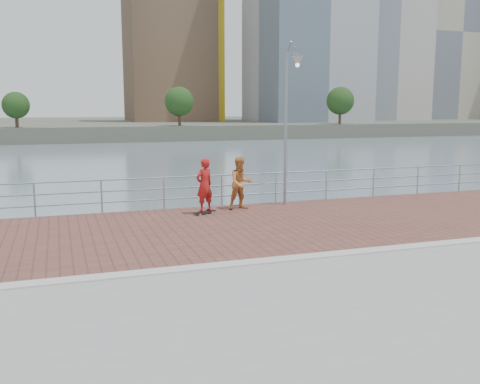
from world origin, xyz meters
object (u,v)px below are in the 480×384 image
object	(u,v)px
guardrail	(193,188)
street_lamp	(291,96)
skateboarder	(204,185)
bystander	(241,183)

from	to	relation	value
guardrail	street_lamp	bearing A→B (deg)	-15.49
guardrail	skateboarder	world-z (taller)	skateboarder
skateboarder	bystander	bearing A→B (deg)	174.36
bystander	skateboarder	bearing A→B (deg)	-167.54
bystander	guardrail	bearing A→B (deg)	144.46
guardrail	skateboarder	xyz separation A→B (m)	(0.05, -1.29, 0.28)
guardrail	bystander	bearing A→B (deg)	-30.26
skateboarder	bystander	xyz separation A→B (m)	(1.39, 0.45, -0.06)
skateboarder	bystander	size ratio (longest dim) A/B	0.98
street_lamp	bystander	distance (m)	3.42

